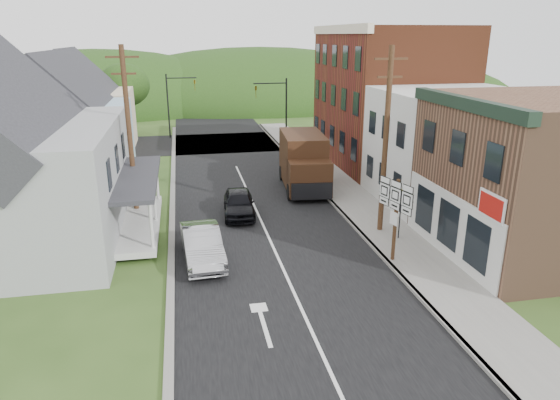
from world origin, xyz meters
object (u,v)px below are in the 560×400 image
silver_sedan (202,245)px  delivery_van (304,162)px  dark_sedan (239,203)px  route_sign_cluster (395,209)px  warning_sign (400,206)px

silver_sedan → delivery_van: 11.92m
dark_sedan → delivery_van: (4.65, 4.13, 1.08)m
silver_sedan → dark_sedan: size_ratio=1.12×
silver_sedan → route_sign_cluster: bearing=-16.1°
delivery_van → route_sign_cluster: (1.13, -11.43, 0.73)m
delivery_van → warning_sign: (2.40, -9.22, 0.01)m
delivery_van → warning_sign: size_ratio=2.53×
dark_sedan → route_sign_cluster: 9.49m
dark_sedan → warning_sign: bearing=-31.6°
dark_sedan → warning_sign: 8.77m
delivery_van → route_sign_cluster: bearing=-79.1°
route_sign_cluster → warning_sign: 2.65m
delivery_van → warning_sign: delivery_van is taller
silver_sedan → delivery_van: bearing=50.7°
route_sign_cluster → warning_sign: (1.27, 2.21, -0.71)m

